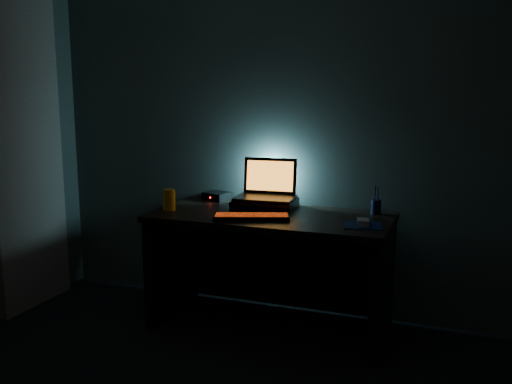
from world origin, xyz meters
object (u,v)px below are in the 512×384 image
keyboard (252,217)px  juice_glass (169,200)px  mouse (363,222)px  router (217,196)px  pen_cup (376,207)px  laptop (267,189)px

keyboard → juice_glass: (-0.59, 0.05, 0.05)m
mouse → router: 1.17m
mouse → pen_cup: pen_cup is taller
laptop → pen_cup: bearing=-2.0°
laptop → mouse: (0.69, -0.30, -0.10)m
mouse → pen_cup: bearing=74.3°
laptop → pen_cup: (0.71, 0.03, -0.07)m
laptop → keyboard: bearing=-90.0°
laptop → keyboard: (0.03, -0.37, -0.11)m
keyboard → router: size_ratio=2.34×
mouse → router: router is taller
keyboard → pen_cup: pen_cup is taller
juice_glass → router: 0.44m
laptop → pen_cup: 0.72m
keyboard → mouse: mouse is taller
pen_cup → juice_glass: (-1.27, -0.35, 0.02)m
juice_glass → laptop: bearing=29.8°
keyboard → laptop: bearing=74.9°
router → mouse: bearing=-0.9°
laptop → router: 0.43m
keyboard → router: (-0.44, 0.46, 0.01)m
juice_glass → router: bearing=70.0°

